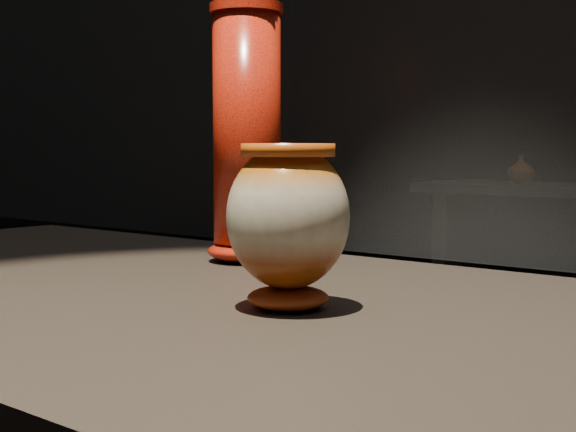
% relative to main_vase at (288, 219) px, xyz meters
% --- Properties ---
extents(main_vase, '(0.18, 0.18, 0.18)m').
position_rel_main_vase_xyz_m(main_vase, '(0.00, 0.00, 0.00)').
color(main_vase, '#7D310B').
rests_on(main_vase, display_plinth).
extents(tall_vase, '(0.15, 0.15, 0.40)m').
position_rel_main_vase_xyz_m(tall_vase, '(-0.29, 0.25, 0.09)').
color(tall_vase, red).
rests_on(tall_vase, display_plinth).
extents(back_vase_left, '(0.17, 0.17, 0.15)m').
position_rel_main_vase_xyz_m(back_vase_left, '(-1.15, 3.32, -0.03)').
color(back_vase_left, '#9C5616').
rests_on(back_vase_left, back_shelf).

